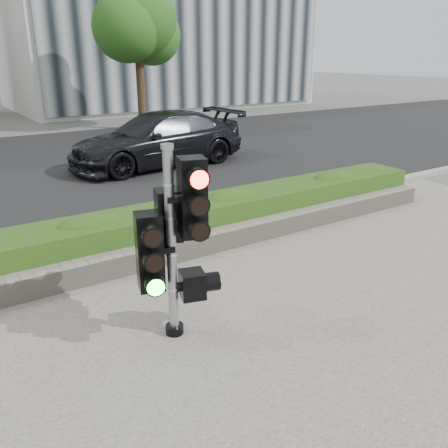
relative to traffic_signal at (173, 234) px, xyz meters
name	(u,v)px	position (x,y,z in m)	size (l,w,h in m)	color
ground	(244,309)	(1.03, 0.01, -1.31)	(120.00, 120.00, 0.00)	#51514C
sidewalk	(402,423)	(1.03, -2.49, -1.29)	(16.00, 11.00, 0.03)	#9E9389
road	(50,167)	(1.03, 10.01, -1.30)	(60.00, 13.00, 0.02)	black
curb	(146,234)	(1.03, 3.16, -1.25)	(60.00, 0.25, 0.12)	gray
stone_wall	(177,249)	(1.03, 1.91, -1.11)	(12.00, 0.32, 0.34)	gray
hedge	(159,228)	(1.03, 2.56, -0.94)	(12.00, 1.00, 0.68)	#497423
building_right	(156,6)	(12.03, 25.01, 4.69)	(18.00, 10.00, 12.00)	#B7B7B2
tree_right	(136,21)	(6.51, 15.56, 3.17)	(4.10, 3.58, 6.53)	black
traffic_signal	(173,234)	(0.00, 0.00, 0.00)	(0.85, 0.69, 2.31)	black
car_dark	(158,139)	(3.86, 8.44, -0.50)	(2.20, 5.41, 1.57)	black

